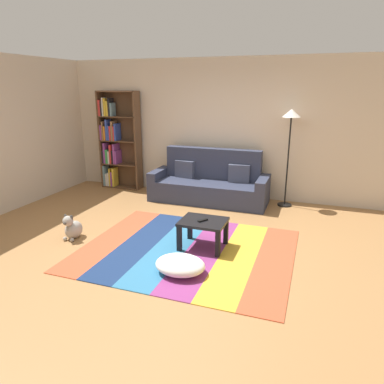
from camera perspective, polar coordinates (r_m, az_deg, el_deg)
The scene contains 11 objects.
ground_plane at distance 5.13m, azimuth -2.17°, elevation -8.14°, with size 14.00×14.00×0.00m, color #9E7042.
back_wall at distance 7.14m, azimuth 5.38°, elevation 10.13°, with size 6.80×0.10×2.70m, color beige.
left_wall at distance 7.26m, azimuth -25.99°, elevation 8.66°, with size 0.10×5.50×2.70m, color beige.
rug at distance 4.90m, azimuth -0.81°, elevation -9.31°, with size 2.82×2.34×0.01m.
couch at distance 6.87m, azimuth 2.86°, elevation 1.30°, with size 2.26×0.80×1.00m.
bookshelf at distance 7.88m, azimuth -12.24°, elevation 7.92°, with size 0.90×0.28×2.08m.
coffee_table at distance 4.85m, azimuth 1.82°, elevation -5.49°, with size 0.62×0.51×0.39m.
pouf at distance 4.29m, azimuth -1.92°, elevation -11.70°, with size 0.61×0.49×0.21m, color white.
dog at distance 5.49m, azimuth -18.75°, elevation -5.57°, with size 0.22×0.35×0.40m.
standing_lamp at distance 6.59m, azimuth 15.66°, elevation 10.24°, with size 0.32×0.32×1.78m.
tv_remote at distance 4.80m, azimuth 1.76°, elevation -4.59°, with size 0.04×0.15×0.02m, color black.
Camera 1 is at (1.74, -4.33, 2.15)m, focal length 32.98 mm.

